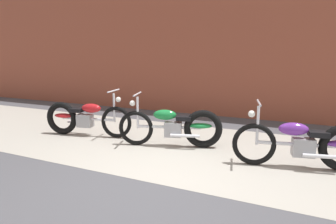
{
  "coord_description": "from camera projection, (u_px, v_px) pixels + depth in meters",
  "views": [
    {
      "loc": [
        1.82,
        -3.34,
        1.71
      ],
      "look_at": [
        -0.39,
        1.27,
        0.75
      ],
      "focal_mm": 31.59,
      "sensor_mm": 36.0,
      "label": 1
    }
  ],
  "objects": [
    {
      "name": "sidewalk_slab",
      "position": [
        197.0,
        148.0,
        5.6
      ],
      "size": [
        36.0,
        3.5,
        0.01
      ],
      "primitive_type": "cube",
      "color": "#9E998E",
      "rests_on": "ground"
    },
    {
      "name": "brick_building_wall",
      "position": [
        242.0,
        21.0,
        8.17
      ],
      "size": [
        36.0,
        0.5,
        5.36
      ],
      "primitive_type": "cube",
      "color": "brown",
      "rests_on": "ground"
    },
    {
      "name": "motorcycle_purple",
      "position": [
        309.0,
        144.0,
        4.51
      ],
      "size": [
        1.98,
        0.72,
        1.03
      ],
      "rotation": [
        0.0,
        0.0,
        3.37
      ],
      "color": "black",
      "rests_on": "ground"
    },
    {
      "name": "motorcycle_green",
      "position": [
        177.0,
        126.0,
        5.64
      ],
      "size": [
        1.94,
        0.85,
        1.03
      ],
      "rotation": [
        0.0,
        0.0,
        3.46
      ],
      "color": "black",
      "rests_on": "ground"
    },
    {
      "name": "ground_plane",
      "position": [
        153.0,
        183.0,
        4.05
      ],
      "size": [
        80.0,
        80.0,
        0.0
      ],
      "primitive_type": "plane",
      "color": "#47474C"
    },
    {
      "name": "motorcycle_red",
      "position": [
        82.0,
        118.0,
        6.45
      ],
      "size": [
        1.98,
        0.69,
        1.03
      ],
      "rotation": [
        0.0,
        0.0,
        0.21
      ],
      "color": "black",
      "rests_on": "ground"
    }
  ]
}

